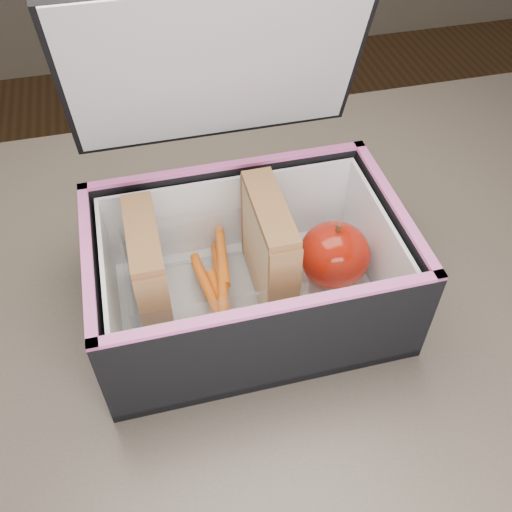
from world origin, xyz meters
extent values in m
cube|color=brown|center=(0.00, 0.00, 0.73)|extent=(1.20, 0.80, 0.03)
cube|color=#382D26|center=(0.55, 0.35, 0.36)|extent=(0.05, 0.05, 0.72)
cube|color=black|center=(0.02, 0.16, 0.95)|extent=(0.29, 0.06, 0.18)
cube|color=#D4B889|center=(-0.09, 0.04, 0.82)|extent=(0.01, 0.10, 0.10)
cube|color=#B7535A|center=(-0.08, 0.04, 0.81)|extent=(0.01, 0.09, 0.10)
cube|color=#D4B889|center=(-0.07, 0.04, 0.82)|extent=(0.01, 0.10, 0.10)
cube|color=brown|center=(-0.08, 0.04, 0.87)|extent=(0.03, 0.10, 0.01)
cube|color=#D4B889|center=(0.03, 0.04, 0.82)|extent=(0.01, 0.10, 0.11)
cube|color=#B7535A|center=(0.04, 0.04, 0.82)|extent=(0.01, 0.10, 0.10)
cube|color=#D4B889|center=(0.05, 0.04, 0.82)|extent=(0.01, 0.10, 0.11)
cube|color=brown|center=(0.04, 0.04, 0.88)|extent=(0.03, 0.10, 0.01)
cylinder|color=#D2610F|center=(-0.02, 0.06, 0.77)|extent=(0.02, 0.08, 0.01)
cylinder|color=#D2610F|center=(-0.01, 0.02, 0.78)|extent=(0.02, 0.08, 0.01)
cylinder|color=#D2610F|center=(0.00, 0.07, 0.79)|extent=(0.02, 0.08, 0.01)
cylinder|color=#D2610F|center=(-0.01, 0.07, 0.77)|extent=(0.02, 0.08, 0.01)
cylinder|color=#D2610F|center=(-0.02, 0.04, 0.78)|extent=(0.02, 0.08, 0.01)
cylinder|color=#D2610F|center=(-0.01, 0.03, 0.79)|extent=(0.02, 0.08, 0.01)
cube|color=white|center=(0.11, 0.04, 0.77)|extent=(0.08, 0.08, 0.01)
ellipsoid|color=maroon|center=(0.11, 0.04, 0.80)|extent=(0.08, 0.08, 0.07)
cylinder|color=#4C331B|center=(0.11, 0.04, 0.84)|extent=(0.01, 0.01, 0.01)
camera|label=1|loc=(-0.07, -0.32, 1.22)|focal=40.00mm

